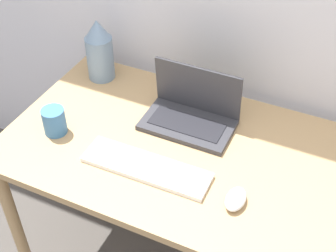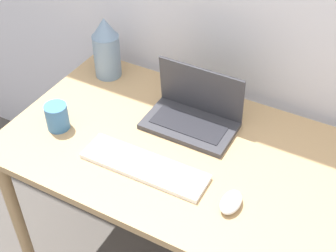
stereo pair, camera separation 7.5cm
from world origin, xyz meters
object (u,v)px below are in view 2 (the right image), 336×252
(mouse, at_px, (231,202))
(vase, at_px, (106,48))
(keyboard, at_px, (144,166))
(mug, at_px, (57,117))
(laptop, at_px, (193,113))

(mouse, bearing_deg, vase, 150.41)
(keyboard, distance_m, mug, 0.40)
(mouse, distance_m, mug, 0.73)
(vase, bearing_deg, mug, -85.29)
(laptop, distance_m, vase, 0.49)
(mouse, xyz_separation_m, mug, (-0.72, 0.04, 0.03))
(mouse, xyz_separation_m, vase, (-0.76, 0.43, 0.11))
(keyboard, xyz_separation_m, vase, (-0.43, 0.42, 0.12))
(laptop, height_order, mug, laptop)
(mouse, height_order, vase, vase)
(laptop, bearing_deg, mug, -148.58)
(laptop, bearing_deg, mouse, -47.36)
(mug, bearing_deg, laptop, 31.42)
(vase, xyz_separation_m, mug, (0.03, -0.39, -0.08))
(mouse, bearing_deg, laptop, 132.64)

